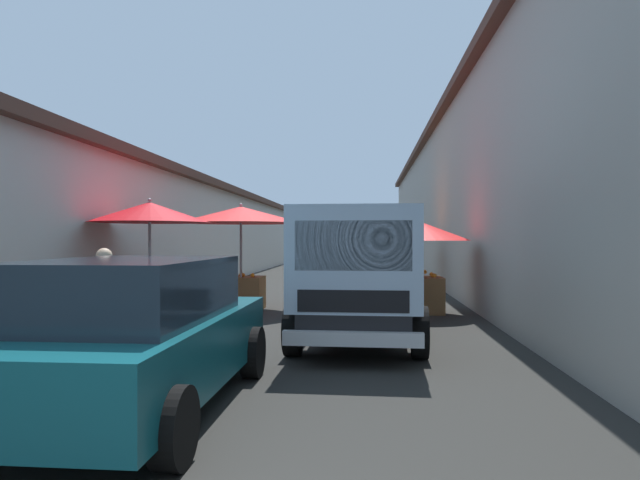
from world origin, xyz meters
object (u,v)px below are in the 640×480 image
(fruit_stall_mid_lane, at_px, (380,233))
(delivery_truck, at_px, (358,279))
(fruit_stall_far_right, at_px, (422,245))
(hatchback_car, at_px, (134,334))
(fruit_stall_far_left, at_px, (151,227))
(vendor_by_crates, at_px, (104,299))
(parked_scooter, at_px, (215,282))
(fruit_stall_near_right, at_px, (242,225))

(fruit_stall_mid_lane, relative_size, delivery_truck, 0.54)
(fruit_stall_far_right, height_order, hatchback_car, fruit_stall_far_right)
(fruit_stall_far_left, xyz_separation_m, delivery_truck, (-2.30, -4.11, -0.82))
(fruit_stall_far_right, bearing_deg, vendor_by_crates, 140.24)
(fruit_stall_mid_lane, xyz_separation_m, vendor_by_crates, (-11.28, 3.80, -0.97))
(fruit_stall_far_left, height_order, vendor_by_crates, fruit_stall_far_left)
(fruit_stall_far_left, bearing_deg, parked_scooter, -1.24)
(fruit_stall_near_right, height_order, hatchback_car, fruit_stall_near_right)
(parked_scooter, bearing_deg, fruit_stall_mid_lane, -55.42)
(fruit_stall_far_right, height_order, fruit_stall_far_left, fruit_stall_far_left)
(delivery_truck, bearing_deg, fruit_stall_near_right, 32.84)
(fruit_stall_far_right, distance_m, delivery_truck, 4.28)
(delivery_truck, xyz_separation_m, vendor_by_crates, (-1.49, 3.24, -0.17))
(fruit_stall_far_right, bearing_deg, hatchback_car, 154.83)
(fruit_stall_near_right, relative_size, vendor_by_crates, 1.89)
(fruit_stall_near_right, distance_m, fruit_stall_far_left, 2.37)
(vendor_by_crates, relative_size, parked_scooter, 0.91)
(fruit_stall_near_right, xyz_separation_m, fruit_stall_mid_lane, (5.57, -3.29, -0.12))
(vendor_by_crates, xyz_separation_m, parked_scooter, (8.11, 0.78, -0.42))
(fruit_stall_far_right, height_order, fruit_stall_near_right, fruit_stall_near_right)
(fruit_stall_far_left, relative_size, delivery_truck, 0.49)
(parked_scooter, bearing_deg, hatchback_car, -168.92)
(fruit_stall_far_right, xyz_separation_m, fruit_stall_mid_lane, (5.76, 0.79, 0.34))
(parked_scooter, bearing_deg, fruit_stall_near_right, -151.61)
(fruit_stall_mid_lane, relative_size, hatchback_car, 0.68)
(fruit_stall_far_left, relative_size, parked_scooter, 1.47)
(fruit_stall_far_right, height_order, vendor_by_crates, fruit_stall_far_right)
(fruit_stall_near_right, height_order, fruit_stall_far_left, fruit_stall_near_right)
(fruit_stall_far_right, relative_size, fruit_stall_mid_lane, 0.80)
(fruit_stall_mid_lane, xyz_separation_m, fruit_stall_far_left, (-7.49, 4.68, 0.02))
(delivery_truck, bearing_deg, fruit_stall_far_right, -18.58)
(fruit_stall_mid_lane, height_order, parked_scooter, fruit_stall_mid_lane)
(fruit_stall_far_right, distance_m, hatchback_car, 8.11)
(fruit_stall_far_right, relative_size, hatchback_car, 0.55)
(hatchback_car, height_order, delivery_truck, delivery_truck)
(fruit_stall_far_left, height_order, hatchback_car, fruit_stall_far_left)
(vendor_by_crates, bearing_deg, fruit_stall_near_right, -5.20)
(fruit_stall_near_right, height_order, vendor_by_crates, fruit_stall_near_right)
(fruit_stall_mid_lane, distance_m, parked_scooter, 5.74)
(fruit_stall_far_left, height_order, parked_scooter, fruit_stall_far_left)
(hatchback_car, bearing_deg, delivery_truck, -32.39)
(fruit_stall_far_right, height_order, delivery_truck, fruit_stall_far_right)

